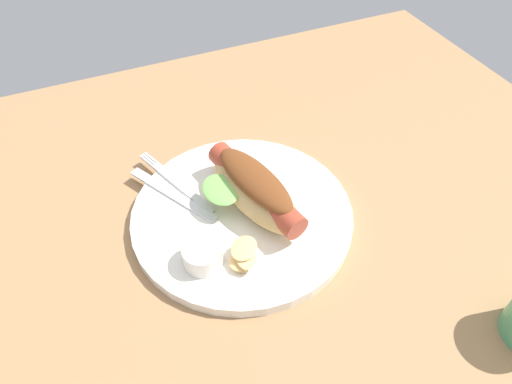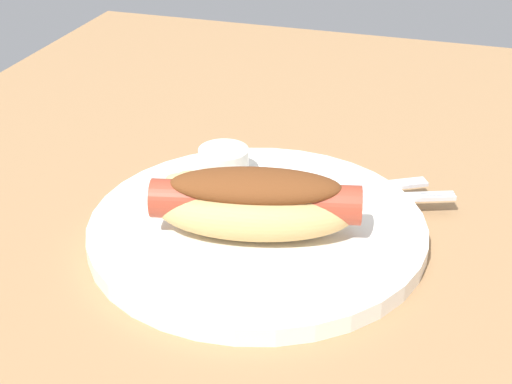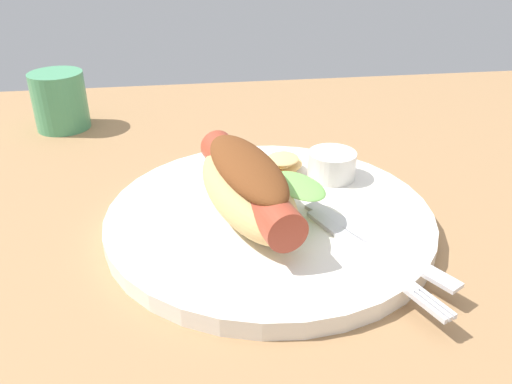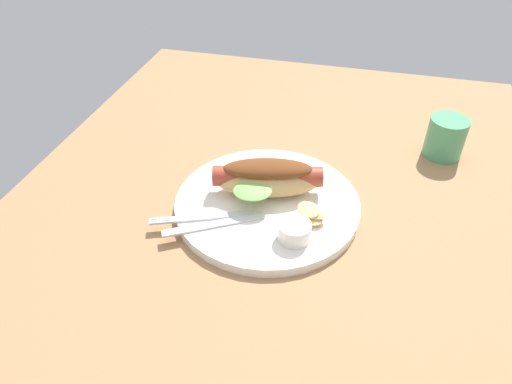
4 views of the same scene
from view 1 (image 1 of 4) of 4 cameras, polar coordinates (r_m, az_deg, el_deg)
The scene contains 7 objects.
ground_plane at distance 62.50cm, azimuth -2.47°, elevation -5.11°, with size 120.00×90.00×1.80cm, color #9E754C.
plate at distance 62.26cm, azimuth -1.74°, elevation -2.89°, with size 29.84×29.84×1.60cm, color white.
hot_dog at distance 60.23cm, azimuth -0.20°, elevation 0.43°, with size 12.28×17.91×6.03cm.
sauce_ramekin at distance 55.82cm, azimuth -6.66°, elevation -7.84°, with size 4.89×4.89×2.78cm, color white.
fork at distance 65.92cm, azimuth -9.80°, elevation 1.12°, with size 6.99×15.45×0.40cm.
knife at distance 64.53cm, azimuth -10.37°, elevation -0.27°, with size 15.58×1.40×0.36cm, color silver.
chips_pile at distance 55.88cm, azimuth -1.52°, elevation -7.99°, with size 5.40×5.60×2.23cm.
Camera 1 is at (-12.82, -36.48, 48.21)cm, focal length 32.05 mm.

